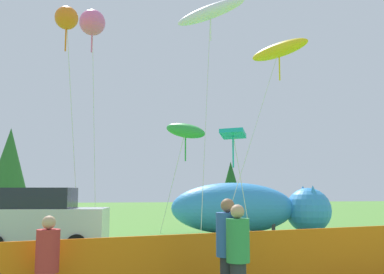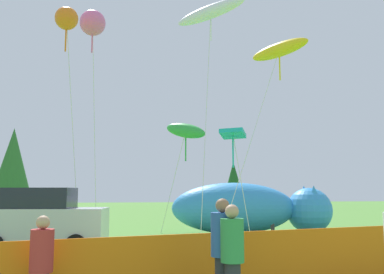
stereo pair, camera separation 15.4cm
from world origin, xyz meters
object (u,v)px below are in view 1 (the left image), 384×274
(kite_teal_diamond, at_px, (233,135))
(kite_orange_flower, at_px, (67,19))
(spectator_in_red_shirt, at_px, (238,254))
(folding_chair, at_px, (278,237))
(kite_white_ghost, at_px, (211,12))
(parked_car, at_px, (43,220))
(spectator_in_green_shirt, at_px, (47,265))
(kite_green_fish, at_px, (185,131))
(inflatable_cat, at_px, (249,210))
(kite_yellow_hero, at_px, (279,51))
(kite_pink_octopus, at_px, (92,23))
(spectator_in_blue_shirt, at_px, (228,249))

(kite_teal_diamond, relative_size, kite_orange_flower, 0.48)
(spectator_in_red_shirt, xyz_separation_m, kite_teal_diamond, (2.48, 8.94, 3.11))
(folding_chair, height_order, kite_white_ghost, kite_white_ghost)
(folding_chair, relative_size, kite_white_ghost, 0.09)
(parked_car, bearing_deg, kite_orange_flower, 81.05)
(spectator_in_green_shirt, bearing_deg, kite_green_fish, 70.50)
(kite_teal_diamond, bearing_deg, inflatable_cat, 63.85)
(parked_car, distance_m, kite_orange_flower, 7.52)
(kite_yellow_hero, bearing_deg, inflatable_cat, 101.06)
(inflatable_cat, xyz_separation_m, kite_teal_diamond, (-1.66, -3.37, 2.99))
(spectator_in_red_shirt, height_order, kite_yellow_hero, kite_yellow_hero)
(kite_orange_flower, bearing_deg, spectator_in_red_shirt, -67.51)
(kite_white_ghost, bearing_deg, spectator_in_red_shirt, -100.74)
(folding_chair, distance_m, kite_teal_diamond, 4.59)
(parked_car, distance_m, kite_white_ghost, 11.06)
(parked_car, distance_m, spectator_in_green_shirt, 8.22)
(inflatable_cat, xyz_separation_m, kite_pink_octopus, (-7.16, -1.31, 7.91))
(kite_green_fish, bearing_deg, kite_teal_diamond, -54.70)
(kite_pink_octopus, height_order, kite_yellow_hero, kite_pink_octopus)
(folding_chair, distance_m, kite_yellow_hero, 8.17)
(spectator_in_green_shirt, relative_size, kite_white_ghost, 0.15)
(kite_teal_diamond, bearing_deg, kite_pink_octopus, 159.39)
(parked_car, relative_size, kite_pink_octopus, 0.44)
(spectator_in_blue_shirt, height_order, kite_green_fish, kite_green_fish)
(kite_orange_flower, bearing_deg, folding_chair, -25.34)
(folding_chair, distance_m, kite_pink_octopus, 11.53)
(spectator_in_red_shirt, distance_m, kite_teal_diamond, 9.79)
(kite_pink_octopus, distance_m, kite_white_ghost, 5.12)
(kite_yellow_hero, bearing_deg, spectator_in_green_shirt, -128.64)
(folding_chair, distance_m, spectator_in_blue_shirt, 6.56)
(inflatable_cat, relative_size, spectator_in_red_shirt, 4.32)
(spectator_in_green_shirt, relative_size, kite_teal_diamond, 0.37)
(inflatable_cat, xyz_separation_m, spectator_in_red_shirt, (-4.14, -12.32, -0.12))
(folding_chair, height_order, kite_green_fish, kite_green_fish)
(spectator_in_green_shirt, bearing_deg, parked_car, 99.23)
(kite_pink_octopus, xyz_separation_m, kite_yellow_hero, (7.70, -1.46, -1.22))
(spectator_in_blue_shirt, height_order, spectator_in_red_shirt, spectator_in_blue_shirt)
(spectator_in_blue_shirt, distance_m, spectator_in_green_shirt, 2.86)
(kite_yellow_hero, bearing_deg, kite_pink_octopus, 169.29)
(parked_car, xyz_separation_m, kite_orange_flower, (0.36, 1.21, 7.42))
(kite_pink_octopus, height_order, kite_green_fish, kite_pink_octopus)
(inflatable_cat, xyz_separation_m, kite_yellow_hero, (0.54, -2.76, 6.69))
(inflatable_cat, bearing_deg, kite_green_fish, -152.62)
(folding_chair, xyz_separation_m, spectator_in_blue_shirt, (-3.15, -5.74, 0.46))
(spectator_in_blue_shirt, bearing_deg, kite_white_ghost, 78.53)
(inflatable_cat, distance_m, kite_orange_flower, 11.27)
(kite_pink_octopus, relative_size, kite_yellow_hero, 1.16)
(folding_chair, relative_size, inflatable_cat, 0.12)
(spectator_in_blue_shirt, height_order, spectator_in_green_shirt, spectator_in_blue_shirt)
(parked_car, xyz_separation_m, kite_pink_octopus, (1.22, 2.85, 7.97))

